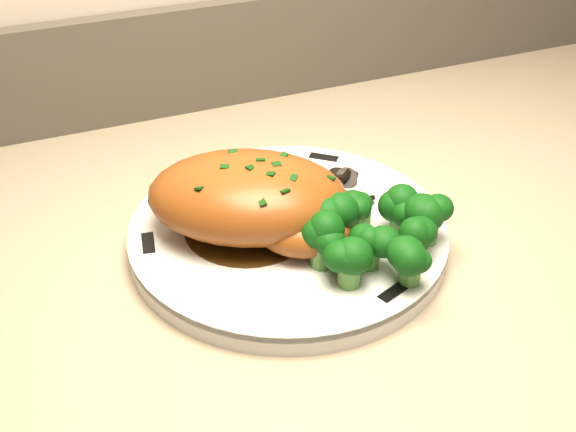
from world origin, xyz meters
name	(u,v)px	position (x,y,z in m)	size (l,w,h in m)	color
plate	(288,234)	(-0.24, 1.71, 0.86)	(0.27, 0.27, 0.02)	silver
rim_accent_0	(324,158)	(-0.16, 1.80, 0.87)	(0.03, 0.01, 0.00)	black
rim_accent_1	(148,243)	(-0.35, 1.73, 0.87)	(0.03, 0.01, 0.00)	black
rim_accent_2	(394,292)	(-0.20, 1.60, 0.87)	(0.03, 0.01, 0.00)	black
gravy_pool	(248,228)	(-0.27, 1.72, 0.87)	(0.11, 0.11, 0.00)	#362109
chicken_breast	(254,200)	(-0.27, 1.71, 0.90)	(0.20, 0.17, 0.06)	#974B1A
mushroom_pile	(320,194)	(-0.19, 1.74, 0.88)	(0.09, 0.07, 0.02)	black
broccoli_florets	(377,234)	(-0.19, 1.64, 0.90)	(0.12, 0.10, 0.04)	#53903C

